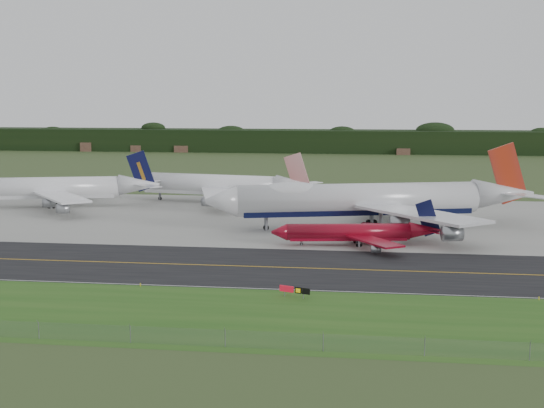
{
  "coord_description": "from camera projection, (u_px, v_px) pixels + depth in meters",
  "views": [
    {
      "loc": [
        11.57,
        -135.63,
        30.55
      ],
      "look_at": [
        -9.62,
        22.0,
        7.68
      ],
      "focal_mm": 50.0,
      "sensor_mm": 36.0,
      "label": 1
    }
  ],
  "objects": [
    {
      "name": "taxiway_sign",
      "position": [
        295.0,
        290.0,
        115.18
      ],
      "size": [
        4.83,
        1.85,
        1.68
      ],
      "color": "slate",
      "rests_on": "ground"
    },
    {
      "name": "ground",
      "position": [
        308.0,
        263.0,
        138.92
      ],
      "size": [
        600.0,
        600.0,
        0.0
      ],
      "primitive_type": "plane",
      "color": "#364620",
      "rests_on": "ground"
    },
    {
      "name": "edge_marker_center",
      "position": [
        290.0,
        290.0,
        118.92
      ],
      "size": [
        0.16,
        0.16,
        0.5
      ],
      "primitive_type": "cylinder",
      "color": "yellow",
      "rests_on": "ground"
    },
    {
      "name": "jet_star_tail",
      "position": [
        219.0,
        185.0,
        216.51
      ],
      "size": [
        56.9,
        47.04,
        15.04
      ],
      "color": "white",
      "rests_on": "ground"
    },
    {
      "name": "taxiway_centreline",
      "position": [
        306.0,
        268.0,
        134.99
      ],
      "size": [
        400.0,
        0.4,
        0.0
      ],
      "primitive_type": "cube",
      "color": "gold",
      "rests_on": "taxiway"
    },
    {
      "name": "grass_verge",
      "position": [
        286.0,
        318.0,
        104.59
      ],
      "size": [
        400.0,
        30.0,
        0.01
      ],
      "primitive_type": "cube",
      "color": "#245218",
      "rests_on": "ground"
    },
    {
      "name": "taxiway",
      "position": [
        306.0,
        268.0,
        135.0
      ],
      "size": [
        400.0,
        32.0,
        0.02
      ],
      "primitive_type": "cube",
      "color": "black",
      "rests_on": "ground"
    },
    {
      "name": "edge_marker_right",
      "position": [
        539.0,
        298.0,
        113.94
      ],
      "size": [
        0.16,
        0.16,
        0.5
      ],
      "primitive_type": "cylinder",
      "color": "yellow",
      "rests_on": "ground"
    },
    {
      "name": "jet_navy_gold",
      "position": [
        52.0,
        189.0,
        208.76
      ],
      "size": [
        59.03,
        50.39,
        15.42
      ],
      "color": "white",
      "rests_on": "ground"
    },
    {
      "name": "jet_ba_747",
      "position": [
        369.0,
        199.0,
        174.98
      ],
      "size": [
        77.03,
        62.5,
        19.66
      ],
      "color": "silver",
      "rests_on": "ground"
    },
    {
      "name": "apron",
      "position": [
        326.0,
        219.0,
        188.95
      ],
      "size": [
        400.0,
        78.0,
        0.01
      ],
      "primitive_type": "cube",
      "color": "gray",
      "rests_on": "ground"
    },
    {
      "name": "edge_marker_left",
      "position": [
        140.0,
        285.0,
        122.12
      ],
      "size": [
        0.16,
        0.16,
        0.5
      ],
      "primitive_type": "cylinder",
      "color": "yellow",
      "rests_on": "ground"
    },
    {
      "name": "jet_red_737",
      "position": [
        358.0,
        233.0,
        155.35
      ],
      "size": [
        35.15,
        28.35,
        9.5
      ],
      "color": "maroon",
      "rests_on": "ground"
    },
    {
      "name": "perimeter_fence",
      "position": [
        274.0,
        341.0,
        91.68
      ],
      "size": [
        320.0,
        0.1,
        320.0
      ],
      "color": "slate",
      "rests_on": "ground"
    },
    {
      "name": "horizon_treeline",
      "position": [
        352.0,
        142.0,
        406.71
      ],
      "size": [
        700.0,
        25.0,
        12.0
      ],
      "color": "black",
      "rests_on": "ground"
    },
    {
      "name": "taxiway_edge_line",
      "position": [
        297.0,
        290.0,
        119.79
      ],
      "size": [
        400.0,
        0.25,
        0.0
      ],
      "primitive_type": "cube",
      "color": "silver",
      "rests_on": "taxiway"
    }
  ]
}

